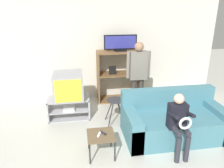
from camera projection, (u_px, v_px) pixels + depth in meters
wall_back at (97, 49)px, 5.60m from camera, size 6.40×0.06×2.60m
tv_stand at (69, 108)px, 4.84m from camera, size 0.90×0.48×0.46m
television_main at (69, 86)px, 4.69m from camera, size 0.62×0.64×0.56m
media_shelf at (120, 76)px, 5.61m from camera, size 1.15×0.50×1.30m
television_flat at (120, 43)px, 5.34m from camera, size 0.82×0.20×0.40m
folding_stool at (115, 104)px, 4.49m from camera, size 0.39×0.43×0.56m
snack_table at (101, 137)px, 3.57m from camera, size 0.45×0.45×0.39m
remote_control_black at (103, 133)px, 3.59m from camera, size 0.11×0.14×0.02m
remote_control_white at (99, 134)px, 3.55m from camera, size 0.09×0.15×0.02m
couch at (173, 121)px, 4.16m from camera, size 1.89×0.96×0.84m
person_standing_adult at (138, 71)px, 4.80m from camera, size 0.53×0.20×1.64m
person_seated_child at (179, 120)px, 3.51m from camera, size 0.33×0.43×1.06m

